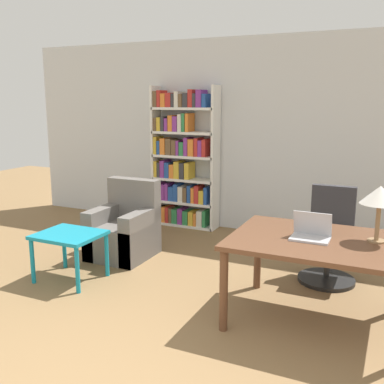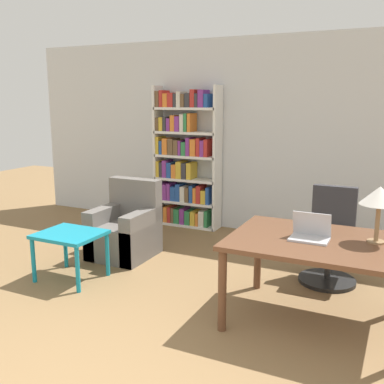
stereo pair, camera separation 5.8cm
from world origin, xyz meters
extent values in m
cube|color=silver|center=(0.00, 4.53, 1.35)|extent=(8.00, 0.06, 2.70)
cube|color=brown|center=(1.01, 2.13, 0.71)|extent=(1.41, 1.06, 0.04)
cylinder|color=brown|center=(0.36, 1.66, 0.35)|extent=(0.07, 0.07, 0.69)
cylinder|color=brown|center=(0.36, 2.60, 0.35)|extent=(0.07, 0.07, 0.69)
cube|color=#B2B2B7|center=(0.95, 2.08, 0.74)|extent=(0.31, 0.21, 0.02)
cube|color=#B2B2B7|center=(0.95, 2.16, 0.85)|extent=(0.31, 0.07, 0.20)
cube|color=#19233D|center=(0.95, 2.16, 0.85)|extent=(0.28, 0.05, 0.18)
cylinder|color=olive|center=(1.45, 2.26, 0.74)|extent=(0.14, 0.14, 0.01)
cylinder|color=olive|center=(1.45, 2.26, 0.90)|extent=(0.04, 0.04, 0.30)
cone|color=silver|center=(1.45, 2.26, 1.12)|extent=(0.31, 0.31, 0.15)
cylinder|color=black|center=(0.97, 3.06, 0.02)|extent=(0.58, 0.58, 0.04)
cylinder|color=#262626|center=(0.97, 3.06, 0.21)|extent=(0.06, 0.06, 0.35)
cube|color=#2D2D33|center=(0.97, 3.06, 0.44)|extent=(0.47, 0.47, 0.10)
cube|color=#2D2D33|center=(0.97, 3.25, 0.73)|extent=(0.44, 0.08, 0.50)
cube|color=teal|center=(-1.47, 1.98, 0.49)|extent=(0.65, 0.55, 0.04)
cylinder|color=teal|center=(-1.76, 1.74, 0.23)|extent=(0.04, 0.04, 0.47)
cylinder|color=teal|center=(-1.18, 1.74, 0.23)|extent=(0.04, 0.04, 0.47)
cylinder|color=teal|center=(-1.76, 2.22, 0.23)|extent=(0.04, 0.04, 0.47)
cylinder|color=teal|center=(-1.18, 2.22, 0.23)|extent=(0.04, 0.04, 0.47)
cube|color=#66605B|center=(-1.37, 2.80, 0.21)|extent=(0.67, 0.71, 0.41)
cube|color=#66605B|center=(-1.37, 3.08, 0.66)|extent=(0.67, 0.16, 0.50)
cube|color=#66605B|center=(-1.62, 2.80, 0.29)|extent=(0.16, 0.71, 0.59)
cube|color=#66605B|center=(-1.11, 2.80, 0.29)|extent=(0.16, 0.71, 0.59)
cube|color=white|center=(-1.76, 4.34, 1.03)|extent=(0.04, 0.28, 2.06)
cube|color=white|center=(-0.80, 4.34, 1.03)|extent=(0.04, 0.28, 2.06)
cube|color=white|center=(-1.28, 4.34, 0.02)|extent=(0.96, 0.28, 0.04)
cube|color=brown|center=(-1.71, 4.34, 0.14)|extent=(0.06, 0.24, 0.21)
cube|color=brown|center=(-1.66, 4.34, 0.13)|extent=(0.04, 0.24, 0.19)
cube|color=orange|center=(-1.60, 4.34, 0.15)|extent=(0.06, 0.24, 0.23)
cube|color=#B72D28|center=(-1.54, 4.34, 0.15)|extent=(0.05, 0.24, 0.23)
cube|color=brown|center=(-1.48, 4.34, 0.15)|extent=(0.04, 0.24, 0.23)
cube|color=#2D7F47|center=(-1.41, 4.34, 0.14)|extent=(0.09, 0.24, 0.22)
cube|color=#7F338C|center=(-1.32, 4.34, 0.15)|extent=(0.08, 0.24, 0.23)
cube|color=#2D7F47|center=(-1.23, 4.34, 0.14)|extent=(0.08, 0.24, 0.21)
cube|color=gold|center=(-1.14, 4.34, 0.14)|extent=(0.08, 0.24, 0.21)
cube|color=orange|center=(-1.08, 4.34, 0.13)|extent=(0.04, 0.24, 0.19)
cube|color=silver|center=(-1.01, 4.34, 0.15)|extent=(0.09, 0.24, 0.23)
cube|color=#2D7F47|center=(-0.93, 4.34, 0.16)|extent=(0.05, 0.24, 0.24)
cube|color=white|center=(-1.28, 4.34, 0.36)|extent=(0.96, 0.28, 0.04)
cube|color=#7F338C|center=(-1.71, 4.34, 0.50)|extent=(0.08, 0.24, 0.24)
cube|color=#7F338C|center=(-1.62, 4.34, 0.49)|extent=(0.09, 0.24, 0.23)
cube|color=#7F338C|center=(-1.54, 4.34, 0.50)|extent=(0.05, 0.24, 0.25)
cube|color=#234C99|center=(-1.47, 4.34, 0.48)|extent=(0.08, 0.24, 0.21)
cube|color=#234C99|center=(-1.39, 4.34, 0.51)|extent=(0.07, 0.24, 0.25)
cube|color=silver|center=(-1.31, 4.34, 0.49)|extent=(0.08, 0.24, 0.22)
cube|color=brown|center=(-1.24, 4.34, 0.49)|extent=(0.06, 0.24, 0.21)
cube|color=#234C99|center=(-1.17, 4.34, 0.50)|extent=(0.05, 0.24, 0.25)
cube|color=orange|center=(-1.11, 4.34, 0.49)|extent=(0.05, 0.24, 0.22)
cube|color=#B72D28|center=(-1.05, 4.34, 0.51)|extent=(0.07, 0.24, 0.26)
cube|color=gold|center=(-0.98, 4.34, 0.48)|extent=(0.07, 0.24, 0.20)
cube|color=#234C99|center=(-0.91, 4.34, 0.50)|extent=(0.05, 0.24, 0.24)
cube|color=white|center=(-1.28, 4.34, 0.70)|extent=(0.96, 0.28, 0.04)
cube|color=gold|center=(-1.72, 4.34, 0.84)|extent=(0.05, 0.24, 0.24)
cube|color=#333338|center=(-1.67, 4.34, 0.83)|extent=(0.05, 0.24, 0.22)
cube|color=#7F338C|center=(-1.61, 4.34, 0.85)|extent=(0.07, 0.24, 0.25)
cube|color=#234C99|center=(-1.53, 4.34, 0.83)|extent=(0.07, 0.24, 0.22)
cube|color=orange|center=(-1.45, 4.34, 0.82)|extent=(0.07, 0.24, 0.20)
cube|color=gold|center=(-1.37, 4.34, 0.85)|extent=(0.09, 0.24, 0.25)
cube|color=#333338|center=(-1.29, 4.34, 0.84)|extent=(0.07, 0.24, 0.23)
cube|color=gold|center=(-1.21, 4.34, 0.84)|extent=(0.07, 0.24, 0.24)
cube|color=white|center=(-1.28, 4.34, 1.05)|extent=(0.96, 0.28, 0.04)
cube|color=gold|center=(-1.72, 4.34, 1.19)|extent=(0.05, 0.24, 0.25)
cube|color=#234C99|center=(-1.67, 4.34, 1.16)|extent=(0.05, 0.24, 0.20)
cube|color=orange|center=(-1.60, 4.34, 1.18)|extent=(0.08, 0.24, 0.24)
cube|color=brown|center=(-1.50, 4.34, 1.18)|extent=(0.09, 0.24, 0.23)
cube|color=brown|center=(-1.42, 4.34, 1.17)|extent=(0.07, 0.24, 0.22)
cube|color=#7F338C|center=(-1.35, 4.34, 1.17)|extent=(0.04, 0.24, 0.21)
cube|color=#2D7F47|center=(-1.29, 4.34, 1.16)|extent=(0.07, 0.24, 0.19)
cube|color=#7F338C|center=(-1.22, 4.34, 1.19)|extent=(0.06, 0.24, 0.26)
cube|color=orange|center=(-1.14, 4.34, 1.18)|extent=(0.09, 0.24, 0.24)
cube|color=#B72D28|center=(-1.06, 4.34, 1.19)|extent=(0.06, 0.24, 0.26)
cube|color=#7F338C|center=(-1.00, 4.34, 1.18)|extent=(0.06, 0.24, 0.23)
cube|color=#B72D28|center=(-0.94, 4.34, 1.19)|extent=(0.06, 0.24, 0.24)
cube|color=white|center=(-1.28, 4.34, 1.39)|extent=(0.96, 0.28, 0.04)
cube|color=brown|center=(-1.72, 4.34, 1.50)|extent=(0.05, 0.24, 0.19)
cube|color=gold|center=(-1.66, 4.34, 1.51)|extent=(0.06, 0.24, 0.20)
cube|color=#333338|center=(-1.60, 4.34, 1.51)|extent=(0.05, 0.24, 0.21)
cube|color=#7F338C|center=(-1.54, 4.34, 1.50)|extent=(0.05, 0.24, 0.19)
cube|color=orange|center=(-1.47, 4.34, 1.52)|extent=(0.07, 0.24, 0.23)
cube|color=#7F338C|center=(-1.39, 4.34, 1.51)|extent=(0.07, 0.24, 0.22)
cube|color=silver|center=(-1.32, 4.34, 1.53)|extent=(0.06, 0.24, 0.25)
cube|color=#2D7F47|center=(-1.26, 4.34, 1.54)|extent=(0.05, 0.24, 0.26)
cube|color=orange|center=(-1.20, 4.34, 1.54)|extent=(0.05, 0.24, 0.26)
cube|color=white|center=(-1.28, 4.34, 1.73)|extent=(0.96, 0.28, 0.04)
cube|color=brown|center=(-1.71, 4.34, 1.86)|extent=(0.06, 0.24, 0.23)
cube|color=#B72D28|center=(-1.65, 4.34, 1.87)|extent=(0.05, 0.24, 0.24)
cube|color=orange|center=(-1.58, 4.34, 1.85)|extent=(0.07, 0.24, 0.19)
cube|color=#B72D28|center=(-1.50, 4.34, 1.85)|extent=(0.09, 0.24, 0.20)
cube|color=#333338|center=(-1.43, 4.34, 1.85)|extent=(0.04, 0.24, 0.19)
cube|color=silver|center=(-1.37, 4.34, 1.86)|extent=(0.06, 0.24, 0.22)
cube|color=brown|center=(-1.30, 4.34, 1.84)|extent=(0.06, 0.24, 0.18)
cube|color=#333338|center=(-1.23, 4.34, 1.85)|extent=(0.08, 0.24, 0.20)
cube|color=#B72D28|center=(-1.15, 4.34, 1.87)|extent=(0.07, 0.24, 0.25)
cube|color=#333338|center=(-1.09, 4.34, 1.84)|extent=(0.04, 0.24, 0.19)
cube|color=#7F338C|center=(-1.02, 4.34, 1.87)|extent=(0.08, 0.24, 0.24)
cube|color=#234C99|center=(-0.94, 4.34, 1.84)|extent=(0.06, 0.24, 0.19)
camera|label=1|loc=(1.56, -1.52, 1.86)|focal=42.00mm
camera|label=2|loc=(1.61, -1.49, 1.86)|focal=42.00mm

